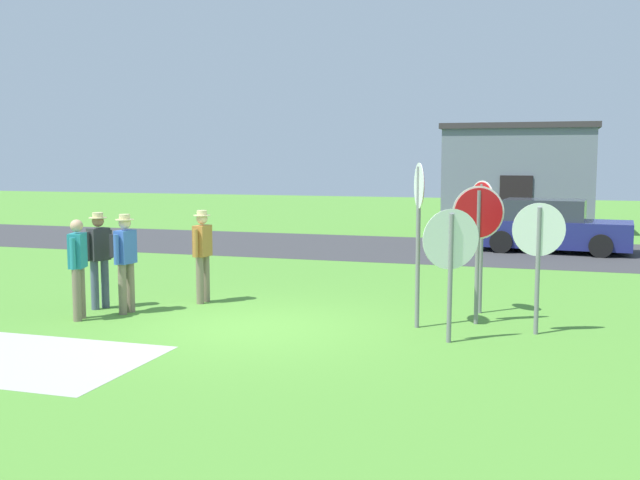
% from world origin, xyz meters
% --- Properties ---
extents(ground_plane, '(80.00, 80.00, 0.00)m').
position_xyz_m(ground_plane, '(0.00, 0.00, 0.00)').
color(ground_plane, '#518E33').
extents(street_asphalt, '(60.00, 6.40, 0.01)m').
position_xyz_m(street_asphalt, '(0.00, 11.08, 0.00)').
color(street_asphalt, '#38383A').
rests_on(street_asphalt, ground).
extents(concrete_path, '(3.20, 2.40, 0.01)m').
position_xyz_m(concrete_path, '(-2.09, -2.66, 0.00)').
color(concrete_path, '#ADAAA3').
rests_on(concrete_path, ground).
extents(building_background, '(5.38, 3.76, 3.92)m').
position_xyz_m(building_background, '(3.37, 17.53, 1.97)').
color(building_background, slate).
rests_on(building_background, ground).
extents(parked_car_on_street, '(4.43, 2.28, 1.51)m').
position_xyz_m(parked_car_on_street, '(4.56, 11.67, 0.69)').
color(parked_car_on_street, navy).
rests_on(parked_car_on_street, ground).
extents(stop_sign_low_front, '(0.46, 0.54, 2.32)m').
position_xyz_m(stop_sign_low_front, '(3.42, 2.25, 1.57)').
color(stop_sign_low_front, slate).
rests_on(stop_sign_low_front, ground).
extents(stop_sign_tallest, '(0.28, 0.67, 2.63)m').
position_xyz_m(stop_sign_tallest, '(2.58, 0.80, 1.78)').
color(stop_sign_tallest, slate).
rests_on(stop_sign_tallest, ground).
extents(stop_sign_center_cluster, '(0.76, 0.50, 1.98)m').
position_xyz_m(stop_sign_center_cluster, '(3.19, -0.03, 1.34)').
color(stop_sign_center_cluster, slate).
rests_on(stop_sign_center_cluster, ground).
extents(stop_sign_rear_right, '(0.78, 0.25, 2.03)m').
position_xyz_m(stop_sign_rear_right, '(4.40, 0.91, 1.39)').
color(stop_sign_rear_right, slate).
rests_on(stop_sign_rear_right, ground).
extents(stop_sign_far_back, '(0.80, 0.37, 2.26)m').
position_xyz_m(stop_sign_far_back, '(3.45, 1.35, 1.56)').
color(stop_sign_far_back, slate).
rests_on(stop_sign_far_back, ground).
extents(person_near_signs, '(0.41, 0.57, 1.74)m').
position_xyz_m(person_near_signs, '(-2.49, 0.40, 1.01)').
color(person_near_signs, '#7A6B56').
rests_on(person_near_signs, ground).
extents(person_holding_notes, '(0.31, 0.57, 1.74)m').
position_xyz_m(person_holding_notes, '(-1.62, 1.66, 0.98)').
color(person_holding_notes, '#7A6B56').
rests_on(person_holding_notes, ground).
extents(person_in_blue, '(0.32, 0.55, 1.69)m').
position_xyz_m(person_in_blue, '(-2.94, -0.31, 0.95)').
color(person_in_blue, '#7A6B56').
rests_on(person_in_blue, ground).
extents(person_with_sunhat, '(0.33, 0.54, 1.74)m').
position_xyz_m(person_with_sunhat, '(-3.15, 0.61, 0.98)').
color(person_with_sunhat, '#4C5670').
rests_on(person_with_sunhat, ground).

